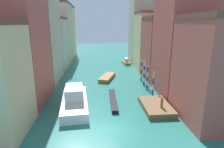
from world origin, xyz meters
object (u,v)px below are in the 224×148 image
vaporetto_white (75,100)px  gondola_black (113,100)px  mooring_pole_1 (147,78)px  motorboat_0 (126,62)px  person_on_dock (162,103)px  waterfront_dock (156,106)px  mooring_pole_2 (144,73)px  mooring_pole_3 (142,69)px  mooring_pole_0 (153,83)px  motorboat_1 (107,77)px

vaporetto_white → gondola_black: vaporetto_white is taller
mooring_pole_1 → vaporetto_white: mooring_pole_1 is taller
vaporetto_white → motorboat_0: 32.98m
person_on_dock → waterfront_dock: bearing=107.6°
person_on_dock → vaporetto_white: 12.72m
gondola_black → waterfront_dock: bearing=-28.5°
vaporetto_white → motorboat_0: vaporetto_white is taller
mooring_pole_2 → vaporetto_white: 15.97m
mooring_pole_2 → mooring_pole_3: (0.17, 2.95, 0.03)m
mooring_pole_0 → vaporetto_white: mooring_pole_0 is taller
mooring_pole_1 → gondola_black: (-6.82, -4.93, -2.13)m
mooring_pole_2 → person_on_dock: bearing=-92.5°
waterfront_dock → gondola_black: size_ratio=0.74×
mooring_pole_0 → gondola_black: (-7.11, -2.08, -1.96)m
mooring_pole_0 → motorboat_0: mooring_pole_0 is taller
person_on_dock → gondola_black: person_on_dock is taller
motorboat_1 → motorboat_0: bearing=66.9°
person_on_dock → mooring_pole_3: (0.70, 15.23, 1.16)m
mooring_pole_1 → mooring_pole_0: bearing=-84.1°
vaporetto_white → motorboat_1: bearing=68.3°
mooring_pole_3 → vaporetto_white: size_ratio=0.47×
mooring_pole_1 → gondola_black: size_ratio=0.52×
mooring_pole_1 → motorboat_0: mooring_pole_1 is taller
motorboat_0 → waterfront_dock: bearing=-91.1°
gondola_black → mooring_pole_1: bearing=35.8°
mooring_pole_1 → vaporetto_white: bearing=-153.2°
mooring_pole_0 → mooring_pole_3: (-0.01, 8.64, 0.45)m
mooring_pole_1 → mooring_pole_2: size_ratio=0.91×
mooring_pole_0 → motorboat_0: (-0.48, 26.87, -1.60)m
mooring_pole_1 → mooring_pole_2: mooring_pole_2 is taller
mooring_pole_0 → motorboat_0: size_ratio=0.78×
mooring_pole_0 → vaporetto_white: bearing=-164.6°
mooring_pole_0 → mooring_pole_3: 8.65m
mooring_pole_2 → mooring_pole_3: mooring_pole_3 is taller
waterfront_dock → motorboat_1: bearing=111.2°
mooring_pole_0 → motorboat_1: 13.16m
motorboat_0 → person_on_dock: bearing=-90.4°
vaporetto_white → motorboat_0: (12.59, 30.48, -0.49)m
mooring_pole_0 → mooring_pole_2: mooring_pole_2 is taller
vaporetto_white → motorboat_1: vaporetto_white is taller
mooring_pole_2 → vaporetto_white: mooring_pole_2 is taller
mooring_pole_3 → mooring_pole_1: bearing=-92.8°
person_on_dock → mooring_pole_2: mooring_pole_2 is taller
mooring_pole_1 → gondola_black: 8.68m
mooring_pole_3 → mooring_pole_0: bearing=-89.9°
mooring_pole_0 → mooring_pole_2: size_ratio=0.85×
person_on_dock → motorboat_0: (0.23, 33.46, -0.89)m
gondola_black → mooring_pole_2: bearing=48.2°
waterfront_dock → mooring_pole_1: size_ratio=1.43×
waterfront_dock → mooring_pole_0: 5.76m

